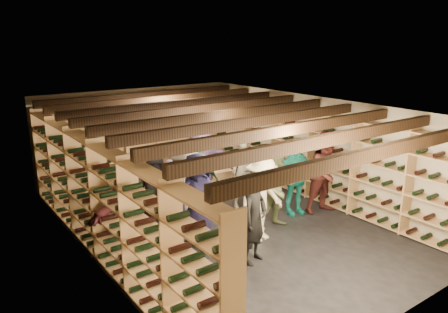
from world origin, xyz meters
name	(u,v)px	position (x,y,z in m)	size (l,w,h in m)	color
ground	(223,222)	(0.00, 0.00, 0.00)	(8.00, 8.00, 0.00)	black
walls	(223,167)	(0.00, 0.00, 1.20)	(5.52, 8.02, 2.40)	tan
ceiling	(223,108)	(0.00, 0.00, 2.40)	(5.50, 8.00, 0.01)	beige
ceiling_joists	(223,115)	(0.00, 0.00, 2.26)	(5.40, 7.12, 0.18)	black
wine_rack_left	(99,200)	(-2.57, 0.00, 1.08)	(0.32, 7.50, 2.15)	#A67750
wine_rack_right	(312,154)	(2.57, 0.00, 1.08)	(0.32, 7.50, 2.15)	#A67750
wine_rack_back	(141,138)	(0.00, 3.83, 1.07)	(4.70, 0.30, 2.15)	#A67750
crate_stack_left	(149,203)	(-1.05, 1.30, 0.26)	(0.57, 0.45, 0.51)	tan
crate_stack_right	(222,180)	(1.17, 1.66, 0.26)	(0.56, 0.42, 0.51)	tan
crate_loose	(214,194)	(0.66, 1.30, 0.09)	(0.50, 0.33, 0.17)	tan
person_0	(156,194)	(-1.31, 0.43, 0.78)	(0.76, 0.50, 1.56)	black
person_1	(254,218)	(-0.53, -1.63, 0.79)	(0.58, 0.38, 1.58)	black
person_2	(278,188)	(0.75, -0.82, 0.84)	(0.81, 0.63, 1.67)	#56623F
person_3	(262,199)	(0.12, -1.06, 0.82)	(1.06, 0.61, 1.63)	beige
person_4	(295,177)	(1.52, -0.52, 0.82)	(0.97, 0.40, 1.65)	#148373
person_5	(128,214)	(-2.18, -0.23, 0.80)	(1.49, 0.48, 1.61)	brown
person_6	(198,197)	(-0.85, -0.38, 0.85)	(0.84, 0.54, 1.71)	#1B193F
person_7	(244,172)	(0.87, 0.42, 0.83)	(0.61, 0.40, 1.66)	gray
person_8	(327,172)	(2.15, -0.85, 0.90)	(0.88, 0.69, 1.81)	#4E1F1C
person_9	(184,188)	(-0.82, 0.17, 0.88)	(1.14, 0.66, 1.77)	#AAA39A
person_10	(198,184)	(-0.34, 0.43, 0.80)	(0.93, 0.39, 1.59)	#204527
person_11	(201,162)	(0.31, 1.30, 0.94)	(1.75, 0.56, 1.88)	slate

